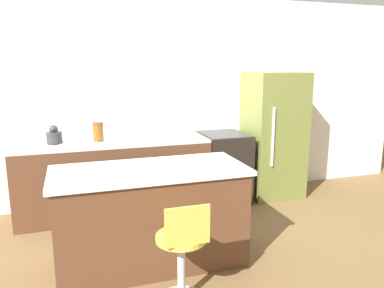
# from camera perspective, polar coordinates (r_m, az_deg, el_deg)

# --- Properties ---
(ground_plane) EXTENTS (14.00, 14.00, 0.00)m
(ground_plane) POSITION_cam_1_polar(r_m,az_deg,el_deg) (4.45, -6.60, -11.29)
(ground_plane) COLOR brown
(wall_back) EXTENTS (8.00, 0.06, 2.60)m
(wall_back) POSITION_cam_1_polar(r_m,az_deg,el_deg) (4.79, -8.63, 6.44)
(wall_back) COLOR white
(wall_back) RESTS_ON ground_plane
(back_counter) EXTENTS (2.21, 0.64, 0.89)m
(back_counter) POSITION_cam_1_polar(r_m,az_deg,el_deg) (4.57, -11.69, -4.94)
(back_counter) COLOR brown
(back_counter) RESTS_ON ground_plane
(kitchen_island) EXTENTS (1.68, 0.74, 0.88)m
(kitchen_island) POSITION_cam_1_polar(r_m,az_deg,el_deg) (3.40, -6.29, -10.83)
(kitchen_island) COLOR brown
(kitchen_island) RESTS_ON ground_plane
(oven_range) EXTENTS (0.57, 0.65, 0.89)m
(oven_range) POSITION_cam_1_polar(r_m,az_deg,el_deg) (4.91, 4.83, -3.52)
(oven_range) COLOR black
(oven_range) RESTS_ON ground_plane
(refrigerator) EXTENTS (0.71, 0.66, 1.66)m
(refrigerator) POSITION_cam_1_polar(r_m,az_deg,el_deg) (5.13, 12.27, 1.34)
(refrigerator) COLOR olive
(refrigerator) RESTS_ON ground_plane
(stool_chair) EXTENTS (0.38, 0.38, 0.82)m
(stool_chair) POSITION_cam_1_polar(r_m,az_deg,el_deg) (2.85, -1.49, -16.55)
(stool_chair) COLOR #B7B7BC
(stool_chair) RESTS_ON ground_plane
(kettle) EXTENTS (0.18, 0.18, 0.21)m
(kettle) POSITION_cam_1_polar(r_m,az_deg,el_deg) (4.47, -20.27, 1.16)
(kettle) COLOR #333338
(kettle) RESTS_ON back_counter
(mixing_bowl) EXTENTS (0.22, 0.22, 0.09)m
(mixing_bowl) POSITION_cam_1_polar(r_m,az_deg,el_deg) (4.57, -5.83, 1.58)
(mixing_bowl) COLOR beige
(mixing_bowl) RESTS_ON back_counter
(canister_jar) EXTENTS (0.13, 0.13, 0.21)m
(canister_jar) POSITION_cam_1_polar(r_m,az_deg,el_deg) (4.47, -14.10, 1.87)
(canister_jar) COLOR brown
(canister_jar) RESTS_ON back_counter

